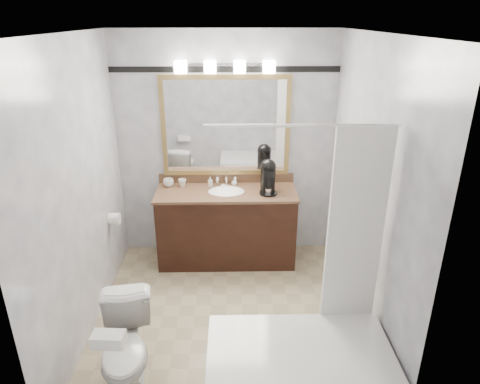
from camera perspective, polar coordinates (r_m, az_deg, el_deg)
name	(u,v)px	position (r m, az deg, el deg)	size (l,w,h in m)	color
room	(225,193)	(3.55, -2.08, -0.16)	(2.42, 2.62, 2.52)	tan
vanity	(227,225)	(4.81, -1.79, -4.37)	(1.53, 0.58, 0.97)	black
mirror	(226,126)	(4.69, -1.92, 8.73)	(1.40, 0.04, 1.10)	#AC8C4E
vanity_light_bar	(225,67)	(4.53, -2.03, 16.37)	(1.02, 0.14, 0.12)	silver
accent_stripe	(225,69)	(4.60, -2.02, 16.04)	(2.40, 0.01, 0.06)	black
bathtub	(301,363)	(3.37, 8.14, -21.69)	(1.30, 0.75, 1.96)	white
tp_roll	(114,219)	(4.54, -16.42, -3.44)	(0.12, 0.12, 0.11)	white
toilet	(126,349)	(3.46, -14.91, -19.58)	(0.38, 0.67, 0.68)	white
tissue_box	(109,339)	(2.98, -17.12, -18.26)	(0.21, 0.11, 0.08)	white
coffee_maker	(268,175)	(4.56, 3.77, 2.21)	(0.19, 0.24, 0.37)	black
cup_left	(169,183)	(4.82, -9.51, 1.24)	(0.11, 0.11, 0.09)	white
cup_right	(182,183)	(4.80, -7.70, 1.23)	(0.09, 0.09, 0.08)	white
soap_bottle_a	(210,182)	(4.78, -3.99, 1.40)	(0.05, 0.05, 0.10)	white
soap_bottle_b	(234,182)	(4.78, -0.77, 1.35)	(0.06, 0.06, 0.08)	white
soap_bar	(225,186)	(4.75, -2.08, 0.80)	(0.08, 0.05, 0.02)	beige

